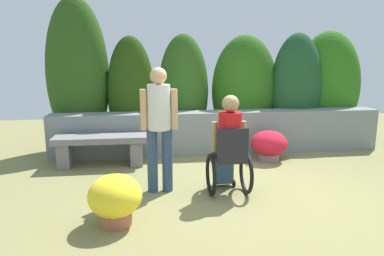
% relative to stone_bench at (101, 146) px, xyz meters
% --- Properties ---
extents(ground_plane, '(12.64, 12.64, 0.00)m').
position_rel_stone_bench_xyz_m(ground_plane, '(2.14, -1.48, -0.34)').
color(ground_plane, olive).
extents(stone_retaining_wall, '(6.23, 0.46, 0.80)m').
position_rel_stone_bench_xyz_m(stone_retaining_wall, '(2.14, 0.57, 0.06)').
color(stone_retaining_wall, gray).
rests_on(stone_retaining_wall, ground).
extents(hedge_backdrop, '(6.46, 1.13, 2.93)m').
position_rel_stone_bench_xyz_m(hedge_backdrop, '(2.35, 1.18, 0.87)').
color(hedge_backdrop, '#294F18').
rests_on(hedge_backdrop, ground).
extents(stone_bench, '(1.54, 0.47, 0.51)m').
position_rel_stone_bench_xyz_m(stone_bench, '(0.00, 0.00, 0.00)').
color(stone_bench, slate).
rests_on(stone_bench, ground).
extents(person_in_wheelchair, '(0.53, 0.66, 1.33)m').
position_rel_stone_bench_xyz_m(person_in_wheelchair, '(1.83, -1.48, 0.28)').
color(person_in_wheelchair, black).
rests_on(person_in_wheelchair, ground).
extents(person_standing_companion, '(0.49, 0.30, 1.67)m').
position_rel_stone_bench_xyz_m(person_standing_companion, '(0.93, -1.29, 0.62)').
color(person_standing_companion, navy).
rests_on(person_standing_companion, ground).
extents(flower_pot_purple_near, '(0.58, 0.58, 0.56)m').
position_rel_stone_bench_xyz_m(flower_pot_purple_near, '(0.40, -2.22, -0.04)').
color(flower_pot_purple_near, '#AA5C44').
rests_on(flower_pot_purple_near, ground).
extents(flower_pot_terracotta_by_wall, '(0.63, 0.63, 0.53)m').
position_rel_stone_bench_xyz_m(flower_pot_terracotta_by_wall, '(2.90, -0.07, -0.07)').
color(flower_pot_terracotta_by_wall, gray).
rests_on(flower_pot_terracotta_by_wall, ground).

